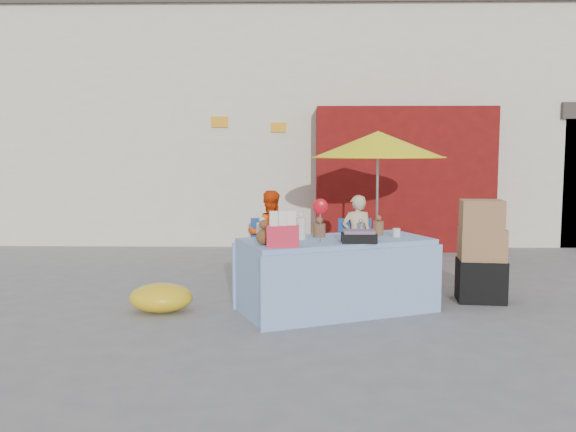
{
  "coord_description": "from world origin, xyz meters",
  "views": [
    {
      "loc": [
        0.31,
        -6.93,
        1.79
      ],
      "look_at": [
        0.16,
        0.6,
        1.0
      ],
      "focal_mm": 38.0,
      "sensor_mm": 36.0,
      "label": 1
    }
  ],
  "objects_px": {
    "chair_right": "(357,262)",
    "vendor_beige": "(357,236)",
    "market_table": "(335,274)",
    "umbrella": "(378,145)",
    "box_stack": "(481,255)",
    "chair_left": "(269,261)",
    "vendor_orange": "(269,234)"
  },
  "relations": [
    {
      "from": "chair_right",
      "to": "box_stack",
      "type": "bearing_deg",
      "value": -49.43
    },
    {
      "from": "chair_left",
      "to": "umbrella",
      "type": "height_order",
      "value": "umbrella"
    },
    {
      "from": "market_table",
      "to": "vendor_orange",
      "type": "xyz_separation_m",
      "value": [
        -0.84,
        1.84,
        0.2
      ]
    },
    {
      "from": "umbrella",
      "to": "market_table",
      "type": "bearing_deg",
      "value": -109.65
    },
    {
      "from": "chair_right",
      "to": "umbrella",
      "type": "xyz_separation_m",
      "value": [
        0.3,
        0.28,
        1.64
      ]
    },
    {
      "from": "chair_left",
      "to": "vendor_beige",
      "type": "bearing_deg",
      "value": -1.48
    },
    {
      "from": "chair_right",
      "to": "market_table",
      "type": "bearing_deg",
      "value": -111.07
    },
    {
      "from": "chair_left",
      "to": "chair_right",
      "type": "distance_m",
      "value": 1.25
    },
    {
      "from": "market_table",
      "to": "vendor_beige",
      "type": "distance_m",
      "value": 1.89
    },
    {
      "from": "vendor_beige",
      "to": "market_table",
      "type": "bearing_deg",
      "value": 69.82
    },
    {
      "from": "box_stack",
      "to": "chair_left",
      "type": "bearing_deg",
      "value": 154.94
    },
    {
      "from": "chair_left",
      "to": "vendor_beige",
      "type": "height_order",
      "value": "vendor_beige"
    },
    {
      "from": "market_table",
      "to": "vendor_beige",
      "type": "xyz_separation_m",
      "value": [
        0.41,
        1.84,
        0.17
      ]
    },
    {
      "from": "chair_left",
      "to": "vendor_beige",
      "type": "xyz_separation_m",
      "value": [
        1.25,
        0.13,
        0.34
      ]
    },
    {
      "from": "market_table",
      "to": "chair_left",
      "type": "height_order",
      "value": "market_table"
    },
    {
      "from": "vendor_beige",
      "to": "umbrella",
      "type": "relative_size",
      "value": 0.57
    },
    {
      "from": "chair_right",
      "to": "umbrella",
      "type": "bearing_deg",
      "value": 35.66
    },
    {
      "from": "umbrella",
      "to": "vendor_orange",
      "type": "bearing_deg",
      "value": -174.47
    },
    {
      "from": "vendor_orange",
      "to": "umbrella",
      "type": "height_order",
      "value": "umbrella"
    },
    {
      "from": "box_stack",
      "to": "vendor_orange",
      "type": "bearing_deg",
      "value": 152.56
    },
    {
      "from": "chair_left",
      "to": "chair_right",
      "type": "height_order",
      "value": "same"
    },
    {
      "from": "vendor_orange",
      "to": "umbrella",
      "type": "relative_size",
      "value": 0.6
    },
    {
      "from": "market_table",
      "to": "umbrella",
      "type": "relative_size",
      "value": 1.13
    },
    {
      "from": "chair_right",
      "to": "vendor_beige",
      "type": "height_order",
      "value": "vendor_beige"
    },
    {
      "from": "chair_right",
      "to": "vendor_orange",
      "type": "height_order",
      "value": "vendor_orange"
    },
    {
      "from": "chair_right",
      "to": "vendor_orange",
      "type": "bearing_deg",
      "value": 166.25
    },
    {
      "from": "chair_right",
      "to": "chair_left",
      "type": "bearing_deg",
      "value": 172.4
    },
    {
      "from": "chair_left",
      "to": "vendor_beige",
      "type": "distance_m",
      "value": 1.3
    },
    {
      "from": "market_table",
      "to": "vendor_orange",
      "type": "height_order",
      "value": "market_table"
    },
    {
      "from": "umbrella",
      "to": "box_stack",
      "type": "relative_size",
      "value": 1.7
    },
    {
      "from": "market_table",
      "to": "chair_right",
      "type": "xyz_separation_m",
      "value": [
        0.41,
        1.7,
        -0.17
      ]
    },
    {
      "from": "chair_left",
      "to": "umbrella",
      "type": "xyz_separation_m",
      "value": [
        1.55,
        0.28,
        1.64
      ]
    }
  ]
}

